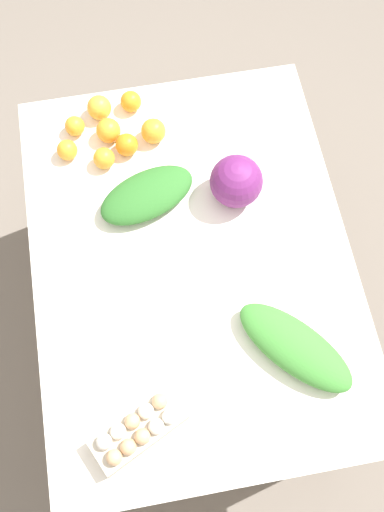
# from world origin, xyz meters

# --- Properties ---
(ground_plane) EXTENTS (8.00, 8.00, 0.00)m
(ground_plane) POSITION_xyz_m (0.00, 0.00, 0.00)
(ground_plane) COLOR #70665B
(dining_table) EXTENTS (1.36, 1.00, 0.77)m
(dining_table) POSITION_xyz_m (0.00, 0.00, 0.68)
(dining_table) COLOR silver
(dining_table) RESTS_ON ground_plane
(cabbage_purple) EXTENTS (0.17, 0.17, 0.17)m
(cabbage_purple) POSITION_xyz_m (-0.20, 0.18, 0.86)
(cabbage_purple) COLOR #6B2366
(cabbage_purple) RESTS_ON dining_table
(egg_carton) EXTENTS (0.21, 0.29, 0.09)m
(egg_carton) POSITION_xyz_m (0.49, -0.24, 0.82)
(egg_carton) COLOR beige
(egg_carton) RESTS_ON dining_table
(greens_bunch_dandelion) EXTENTS (0.26, 0.36, 0.08)m
(greens_bunch_dandelion) POSITION_xyz_m (-0.23, -0.11, 0.81)
(greens_bunch_dandelion) COLOR #2D6B28
(greens_bunch_dandelion) RESTS_ON dining_table
(greens_bunch_chard) EXTENTS (0.38, 0.36, 0.08)m
(greens_bunch_chard) POSITION_xyz_m (0.34, 0.24, 0.81)
(greens_bunch_chard) COLOR #3D8433
(greens_bunch_chard) RESTS_ON dining_table
(orange_0) EXTENTS (0.08, 0.08, 0.08)m
(orange_0) POSITION_xyz_m (-0.49, -0.20, 0.81)
(orange_0) COLOR orange
(orange_0) RESTS_ON dining_table
(orange_1) EXTENTS (0.07, 0.07, 0.07)m
(orange_1) POSITION_xyz_m (-0.59, -0.11, 0.81)
(orange_1) COLOR orange
(orange_1) RESTS_ON dining_table
(orange_2) EXTENTS (0.08, 0.08, 0.08)m
(orange_2) POSITION_xyz_m (-0.58, -0.22, 0.81)
(orange_2) COLOR #F9A833
(orange_2) RESTS_ON dining_table
(orange_3) EXTENTS (0.07, 0.07, 0.07)m
(orange_3) POSITION_xyz_m (-0.39, -0.23, 0.81)
(orange_3) COLOR orange
(orange_3) RESTS_ON dining_table
(orange_4) EXTENTS (0.07, 0.07, 0.07)m
(orange_4) POSITION_xyz_m (-0.53, -0.31, 0.81)
(orange_4) COLOR orange
(orange_4) RESTS_ON dining_table
(orange_5) EXTENTS (0.08, 0.08, 0.08)m
(orange_5) POSITION_xyz_m (-0.42, -0.14, 0.81)
(orange_5) COLOR orange
(orange_5) RESTS_ON dining_table
(orange_6) EXTENTS (0.08, 0.08, 0.08)m
(orange_6) POSITION_xyz_m (-0.46, -0.05, 0.82)
(orange_6) COLOR orange
(orange_6) RESTS_ON dining_table
(orange_7) EXTENTS (0.07, 0.07, 0.07)m
(orange_7) POSITION_xyz_m (-0.44, -0.34, 0.81)
(orange_7) COLOR orange
(orange_7) RESTS_ON dining_table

